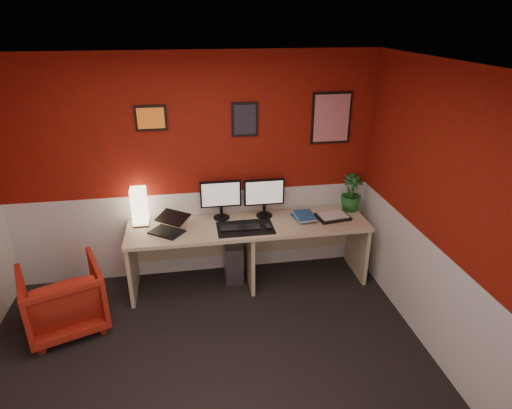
% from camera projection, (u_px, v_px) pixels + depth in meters
% --- Properties ---
extents(ground, '(4.00, 3.50, 0.01)m').
position_uv_depth(ground, '(209.00, 381.00, 3.61)').
color(ground, black).
rests_on(ground, ground).
extents(ceiling, '(4.00, 3.50, 0.01)m').
position_uv_depth(ceiling, '(191.00, 71.00, 2.60)').
color(ceiling, white).
rests_on(ceiling, ground).
extents(wall_back, '(4.00, 0.01, 2.50)m').
position_uv_depth(wall_back, '(193.00, 171.00, 4.68)').
color(wall_back, '#961709').
rests_on(wall_back, ground).
extents(wall_right, '(0.01, 3.50, 2.50)m').
position_uv_depth(wall_right, '(456.00, 231.00, 3.40)').
color(wall_right, '#961709').
rests_on(wall_right, ground).
extents(wainscot_back, '(4.00, 0.01, 1.00)m').
position_uv_depth(wainscot_back, '(197.00, 233.00, 4.98)').
color(wainscot_back, silver).
rests_on(wainscot_back, ground).
extents(wainscot_right, '(0.01, 3.50, 1.00)m').
position_uv_depth(wainscot_right, '(439.00, 308.00, 3.71)').
color(wainscot_right, silver).
rests_on(wainscot_right, ground).
extents(desk, '(2.60, 0.65, 0.73)m').
position_uv_depth(desk, '(249.00, 254.00, 4.81)').
color(desk, tan).
rests_on(desk, ground).
extents(shoji_lamp, '(0.16, 0.16, 0.40)m').
position_uv_depth(shoji_lamp, '(140.00, 208.00, 4.58)').
color(shoji_lamp, '#FFE5B2').
rests_on(shoji_lamp, desk).
extents(laptop, '(0.40, 0.38, 0.22)m').
position_uv_depth(laptop, '(166.00, 223.00, 4.44)').
color(laptop, black).
rests_on(laptop, desk).
extents(monitor_left, '(0.45, 0.06, 0.58)m').
position_uv_depth(monitor_left, '(221.00, 194.00, 4.69)').
color(monitor_left, black).
rests_on(monitor_left, desk).
extents(monitor_right, '(0.45, 0.06, 0.58)m').
position_uv_depth(monitor_right, '(264.00, 192.00, 4.74)').
color(monitor_right, black).
rests_on(monitor_right, desk).
extents(desk_mat, '(0.60, 0.38, 0.01)m').
position_uv_depth(desk_mat, '(245.00, 228.00, 4.58)').
color(desk_mat, black).
rests_on(desk_mat, desk).
extents(keyboard, '(0.43, 0.16, 0.02)m').
position_uv_depth(keyboard, '(240.00, 228.00, 4.56)').
color(keyboard, black).
rests_on(keyboard, desk_mat).
extents(mouse, '(0.06, 0.10, 0.03)m').
position_uv_depth(mouse, '(268.00, 227.00, 4.56)').
color(mouse, black).
rests_on(mouse, desk_mat).
extents(book_bottom, '(0.26, 0.31, 0.03)m').
position_uv_depth(book_bottom, '(295.00, 219.00, 4.76)').
color(book_bottom, '#1F558F').
rests_on(book_bottom, desk).
extents(book_middle, '(0.21, 0.28, 0.02)m').
position_uv_depth(book_middle, '(296.00, 217.00, 4.74)').
color(book_middle, silver).
rests_on(book_middle, book_bottom).
extents(book_top, '(0.20, 0.27, 0.02)m').
position_uv_depth(book_top, '(296.00, 216.00, 4.72)').
color(book_top, '#1F558F').
rests_on(book_top, book_middle).
extents(zen_tray, '(0.38, 0.30, 0.03)m').
position_uv_depth(zen_tray, '(333.00, 217.00, 4.80)').
color(zen_tray, black).
rests_on(zen_tray, desk).
extents(potted_plant, '(0.25, 0.25, 0.43)m').
position_uv_depth(potted_plant, '(351.00, 193.00, 4.93)').
color(potted_plant, '#19591E').
rests_on(potted_plant, desk).
extents(pc_tower, '(0.21, 0.45, 0.45)m').
position_uv_depth(pc_tower, '(233.00, 258.00, 4.99)').
color(pc_tower, '#99999E').
rests_on(pc_tower, ground).
extents(armchair, '(0.90, 0.92, 0.65)m').
position_uv_depth(armchair, '(63.00, 298.00, 4.13)').
color(armchair, '#AC2311').
rests_on(armchair, ground).
extents(art_left, '(0.32, 0.02, 0.26)m').
position_uv_depth(art_left, '(151.00, 118.00, 4.37)').
color(art_left, orange).
rests_on(art_left, wall_back).
extents(art_center, '(0.28, 0.02, 0.36)m').
position_uv_depth(art_center, '(245.00, 119.00, 4.53)').
color(art_center, black).
rests_on(art_center, wall_back).
extents(art_right, '(0.44, 0.02, 0.56)m').
position_uv_depth(art_right, '(331.00, 118.00, 4.68)').
color(art_right, red).
rests_on(art_right, wall_back).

